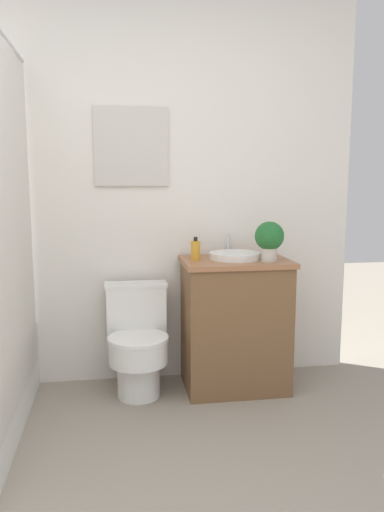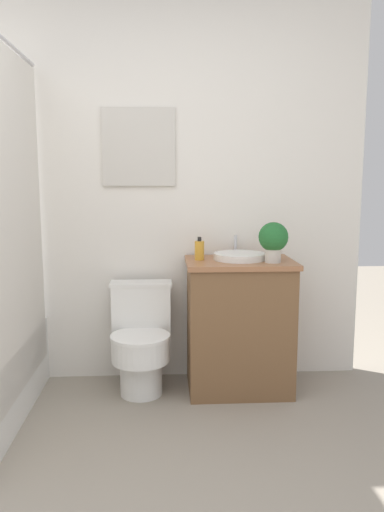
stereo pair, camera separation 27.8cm
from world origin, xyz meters
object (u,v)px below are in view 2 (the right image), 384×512
Objects in this scene: potted_plant at (273,239)px; soap_bottle at (199,250)px; toilet at (141,341)px; sink at (239,256)px.

soap_bottle is at bearing 164.46° from potted_plant.
potted_plant reaches higher than toilet.
potted_plant is (0.78, -0.10, 0.63)m from toilet.
potted_plant is at bearing -15.54° from soap_bottle.
potted_plant is at bearing -33.09° from sink.
sink is 1.48× the size of potted_plant.
soap_bottle is at bearing 179.86° from sink.
sink is at bearing -0.14° from soap_bottle.
soap_bottle reaches higher than toilet.
potted_plant reaches higher than sink.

